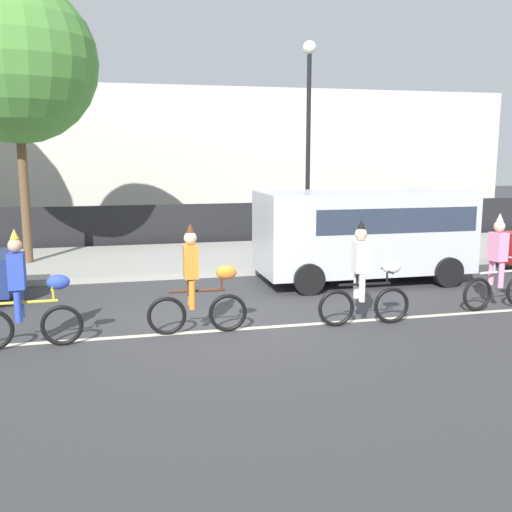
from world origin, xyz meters
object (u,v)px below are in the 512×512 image
Objects in this scene: parade_cyclist_cobalt at (26,297)px; parked_van_silver at (366,229)px; parade_cyclist_orange at (198,285)px; street_lamp_post at (309,119)px; pedestrian_onlooker at (288,222)px; parade_cyclist_pink at (501,267)px; parade_cyclist_zebra at (366,279)px.

parade_cyclist_cobalt is 0.38× the size of parked_van_silver.
parade_cyclist_cobalt is 1.00× the size of parade_cyclist_orange.
pedestrian_onlooker is (-0.11, 1.48, -2.97)m from street_lamp_post.
parade_cyclist_orange is 1.19× the size of pedestrian_onlooker.
parked_van_silver is 4.13m from pedestrian_onlooker.
pedestrian_onlooker is at bearing 94.35° from street_lamp_post.
parade_cyclist_zebra is at bearing -172.08° from parade_cyclist_pink.
pedestrian_onlooker is at bearing 107.96° from parade_cyclist_pink.
parade_cyclist_orange is 0.33× the size of street_lamp_post.
parade_cyclist_pink is at bearing -62.91° from parked_van_silver.
street_lamp_post is (-0.63, 2.57, 2.71)m from parked_van_silver.
parade_cyclist_orange is 6.07m from parade_cyclist_pink.
street_lamp_post reaches higher than parade_cyclist_orange.
parked_van_silver is at bearing -79.55° from pedestrian_onlooker.
street_lamp_post is at bearing 42.10° from parade_cyclist_cobalt.
parade_cyclist_pink is (6.07, 0.24, 0.00)m from parade_cyclist_orange.
street_lamp_post is (-2.18, 5.59, 3.15)m from parade_cyclist_pink.
parade_cyclist_cobalt and parade_cyclist_pink have the same top height.
street_lamp_post reaches higher than parade_cyclist_cobalt.
parade_cyclist_pink is (3.08, 0.43, 0.00)m from parade_cyclist_zebra.
parade_cyclist_orange is 8.23m from pedestrian_onlooker.
street_lamp_post is (6.63, 5.99, 3.15)m from parade_cyclist_cobalt.
street_lamp_post is at bearing 111.29° from parade_cyclist_pink.
parade_cyclist_orange is at bearing -144.25° from parked_van_silver.
parade_cyclist_zebra is (2.99, -0.19, 0.00)m from parade_cyclist_orange.
parade_cyclist_orange is 1.00× the size of parade_cyclist_zebra.
parade_cyclist_pink is 3.42m from parked_van_silver.
parade_cyclist_cobalt is at bearing 179.69° from parade_cyclist_zebra.
parade_cyclist_pink is at bearing -68.71° from street_lamp_post.
pedestrian_onlooker is (3.78, 7.31, 0.17)m from parade_cyclist_orange.
parade_cyclist_zebra is at bearing -113.94° from parked_van_silver.
parade_cyclist_cobalt and parade_cyclist_orange have the same top height.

